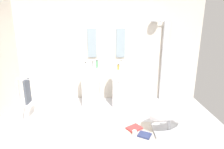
{
  "coord_description": "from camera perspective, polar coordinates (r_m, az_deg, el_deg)",
  "views": [
    {
      "loc": [
        0.15,
        -3.09,
        1.94
      ],
      "look_at": [
        0.15,
        0.55,
        0.95
      ],
      "focal_mm": 29.24,
      "sensor_mm": 36.0,
      "label": 1
    }
  ],
  "objects": [
    {
      "name": "soap_bottle_grey",
      "position": [
        4.24,
        -6.03,
        2.71
      ],
      "size": [
        0.04,
        0.04,
        0.2
      ],
      "color": "#99999E",
      "rests_on": "pedestal_sink_left"
    },
    {
      "name": "soap_bottle_green",
      "position": [
        4.42,
        -4.79,
        3.25
      ],
      "size": [
        0.05,
        0.05,
        0.2
      ],
      "color": "#59996B",
      "rests_on": "pedestal_sink_left"
    },
    {
      "name": "shower_column",
      "position": [
        4.89,
        15.81,
        4.49
      ],
      "size": [
        0.49,
        0.24,
        2.05
      ],
      "color": "#B7BABF",
      "rests_on": "ground_plane"
    },
    {
      "name": "pedestal_sink_right",
      "position": [
        4.48,
        2.73,
        -3.47
      ],
      "size": [
        0.48,
        0.48,
        1.04
      ],
      "color": "white",
      "rests_on": "ground_plane"
    },
    {
      "name": "towel_rack",
      "position": [
        4.08,
        -25.33,
        -5.08
      ],
      "size": [
        0.37,
        0.22,
        0.95
      ],
      "color": "#B7BABF",
      "rests_on": "ground_plane"
    },
    {
      "name": "vanity_mirror_right",
      "position": [
        4.7,
        2.63,
        9.8
      ],
      "size": [
        0.22,
        0.03,
        0.72
      ],
      "primitive_type": "cube",
      "color": "#8C9EA8"
    },
    {
      "name": "lounge_chair",
      "position": [
        3.57,
        17.51,
        -12.05
      ],
      "size": [
        1.02,
        1.02,
        0.65
      ],
      "color": "#B7BABF",
      "rests_on": "ground_plane"
    },
    {
      "name": "pedestal_sink_left",
      "position": [
        4.5,
        -6.57,
        -3.45
      ],
      "size": [
        0.48,
        0.48,
        1.04
      ],
      "color": "white",
      "rests_on": "ground_plane"
    },
    {
      "name": "magazine_red",
      "position": [
        3.67,
        6.89,
        -16.32
      ],
      "size": [
        0.34,
        0.32,
        0.03
      ],
      "primitive_type": "cube",
      "rotation": [
        0.0,
        0.0,
        0.62
      ],
      "color": "#B73838",
      "rests_on": "area_rug"
    },
    {
      "name": "soap_bottle_white",
      "position": [
        4.49,
        2.78,
        3.32
      ],
      "size": [
        0.04,
        0.04,
        0.17
      ],
      "color": "white",
      "rests_on": "pedestal_sink_right"
    },
    {
      "name": "vanity_mirror_left",
      "position": [
        4.72,
        -6.35,
        9.75
      ],
      "size": [
        0.22,
        0.03,
        0.72
      ],
      "primitive_type": "cube",
      "color": "#8C9EA8"
    },
    {
      "name": "magazine_navy",
      "position": [
        3.51,
        10.07,
        -18.11
      ],
      "size": [
        0.28,
        0.27,
        0.03
      ],
      "primitive_type": "cube",
      "rotation": [
        0.0,
        0.0,
        -0.48
      ],
      "color": "navy",
      "rests_on": "area_rug"
    },
    {
      "name": "coffee_mug",
      "position": [
        3.47,
        6.97,
        -17.71
      ],
      "size": [
        0.08,
        0.08,
        0.1
      ],
      "primitive_type": "cylinder",
      "color": "white",
      "rests_on": "area_rug"
    },
    {
      "name": "ground_plane",
      "position": [
        3.67,
        -2.44,
        -17.14
      ],
      "size": [
        4.8,
        3.6,
        0.04
      ],
      "primitive_type": "cube",
      "color": "silver"
    },
    {
      "name": "soap_bottle_clear",
      "position": [
        4.28,
        -8.34,
        2.59
      ],
      "size": [
        0.05,
        0.05,
        0.17
      ],
      "color": "silver",
      "rests_on": "pedestal_sink_left"
    },
    {
      "name": "area_rug",
      "position": [
        3.62,
        7.02,
        -17.21
      ],
      "size": [
        1.24,
        0.68,
        0.01
      ],
      "primitive_type": "cube",
      "color": "beige",
      "rests_on": "ground_plane"
    },
    {
      "name": "rear_partition",
      "position": [
        4.79,
        -1.83,
        7.52
      ],
      "size": [
        4.8,
        0.1,
        2.6
      ],
      "primitive_type": "cube",
      "color": "beige",
      "rests_on": "ground_plane"
    },
    {
      "name": "soap_bottle_amber",
      "position": [
        4.23,
        1.92,
        2.33
      ],
      "size": [
        0.05,
        0.05,
        0.13
      ],
      "color": "#C68C38",
      "rests_on": "pedestal_sink_right"
    }
  ]
}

